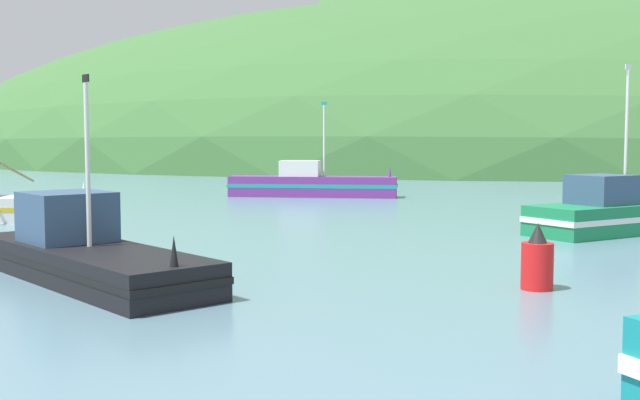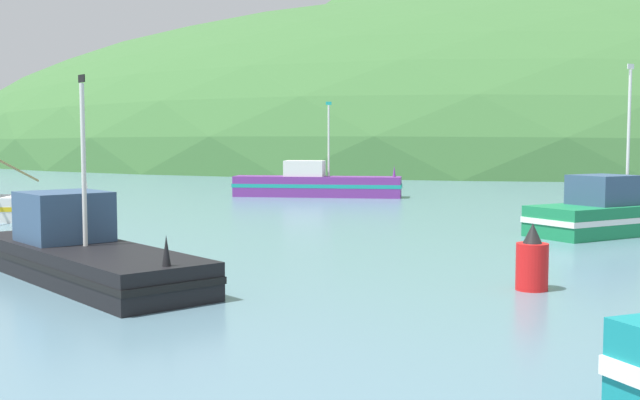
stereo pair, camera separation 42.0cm
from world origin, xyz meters
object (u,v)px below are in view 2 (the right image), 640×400
(fishing_boat_purple, at_px, (316,184))
(fishing_boat_black, at_px, (81,253))
(fishing_boat_green, at_px, (619,214))
(channel_buoy, at_px, (532,262))

(fishing_boat_purple, relative_size, fishing_boat_black, 1.24)
(fishing_boat_green, height_order, channel_buoy, fishing_boat_green)
(fishing_boat_black, height_order, channel_buoy, fishing_boat_black)
(fishing_boat_black, relative_size, channel_buoy, 5.24)
(fishing_boat_purple, relative_size, channel_buoy, 6.50)
(fishing_boat_purple, height_order, fishing_boat_black, fishing_boat_purple)
(fishing_boat_purple, xyz_separation_m, channel_buoy, (9.12, -29.67, -0.11))
(fishing_boat_black, xyz_separation_m, channel_buoy, (11.66, -0.12, 0.01))
(fishing_boat_black, distance_m, channel_buoy, 11.66)
(fishing_boat_green, xyz_separation_m, channel_buoy, (-5.13, -12.21, -0.07))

